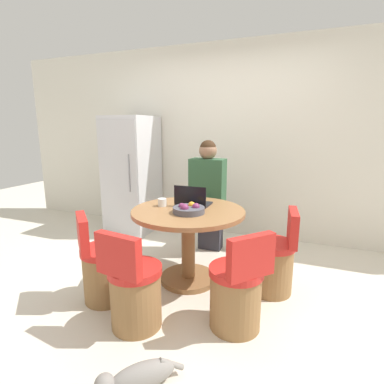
# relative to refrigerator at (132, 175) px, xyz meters

# --- Properties ---
(ground_plane) EXTENTS (12.00, 12.00, 0.00)m
(ground_plane) POSITION_rel_refrigerator_xyz_m (1.36, -1.25, -0.83)
(ground_plane) COLOR beige
(wall_back) EXTENTS (7.00, 0.06, 2.60)m
(wall_back) POSITION_rel_refrigerator_xyz_m (1.36, 0.40, 0.47)
(wall_back) COLOR silver
(wall_back) RESTS_ON ground_plane
(refrigerator) EXTENTS (0.62, 0.71, 1.65)m
(refrigerator) POSITION_rel_refrigerator_xyz_m (0.00, 0.00, 0.00)
(refrigerator) COLOR silver
(refrigerator) RESTS_ON ground_plane
(dining_table) EXTENTS (1.08, 1.08, 0.73)m
(dining_table) POSITION_rel_refrigerator_xyz_m (1.33, -1.13, -0.31)
(dining_table) COLOR olive
(dining_table) RESTS_ON ground_plane
(chair_near_left_corner) EXTENTS (0.47, 0.47, 0.79)m
(chair_near_left_corner) POSITION_rel_refrigerator_xyz_m (0.77, -1.70, -0.54)
(chair_near_left_corner) COLOR olive
(chair_near_left_corner) RESTS_ON ground_plane
(chair_near_camera) EXTENTS (0.41, 0.43, 0.79)m
(chair_near_camera) POSITION_rel_refrigerator_xyz_m (1.22, -1.92, -0.54)
(chair_near_camera) COLOR olive
(chair_near_camera) RESTS_ON ground_plane
(chair_right_side) EXTENTS (0.42, 0.41, 0.79)m
(chair_right_side) POSITION_rel_refrigerator_xyz_m (2.13, -1.02, -0.54)
(chair_right_side) COLOR olive
(chair_right_side) RESTS_ON ground_plane
(chair_near_right_corner) EXTENTS (0.47, 0.47, 0.79)m
(chair_near_right_corner) POSITION_rel_refrigerator_xyz_m (1.94, -1.66, -0.54)
(chair_near_right_corner) COLOR olive
(chair_near_right_corner) RESTS_ON ground_plane
(person_seated) EXTENTS (0.40, 0.37, 1.36)m
(person_seated) POSITION_rel_refrigerator_xyz_m (1.29, -0.36, -0.08)
(person_seated) COLOR #2D2D38
(person_seated) RESTS_ON ground_plane
(laptop) EXTENTS (0.33, 0.23, 0.21)m
(laptop) POSITION_rel_refrigerator_xyz_m (1.32, -0.97, -0.05)
(laptop) COLOR #232328
(laptop) RESTS_ON dining_table
(fruit_bowl) EXTENTS (0.29, 0.29, 0.10)m
(fruit_bowl) POSITION_rel_refrigerator_xyz_m (1.38, -1.23, -0.06)
(fruit_bowl) COLOR #4C4C56
(fruit_bowl) RESTS_ON dining_table
(coffee_cup) EXTENTS (0.08, 0.08, 0.08)m
(coffee_cup) POSITION_rel_refrigerator_xyz_m (1.05, -1.11, -0.05)
(coffee_cup) COLOR white
(coffee_cup) RESTS_ON dining_table
(cat) EXTENTS (0.41, 0.41, 0.16)m
(cat) POSITION_rel_refrigerator_xyz_m (1.54, -2.41, -0.74)
(cat) COLOR gray
(cat) RESTS_ON ground_plane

